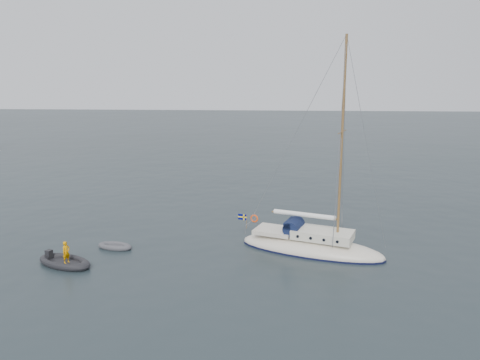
{
  "coord_description": "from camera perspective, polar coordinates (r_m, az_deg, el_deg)",
  "views": [
    {
      "loc": [
        1.11,
        -29.12,
        11.48
      ],
      "look_at": [
        -1.25,
        0.0,
        5.19
      ],
      "focal_mm": 35.0,
      "sensor_mm": 36.0,
      "label": 1
    }
  ],
  "objects": [
    {
      "name": "sailboat",
      "position": [
        32.29,
        8.71,
        -6.7
      ],
      "size": [
        10.43,
        3.12,
        14.85
      ],
      "rotation": [
        0.0,
        0.0,
        -0.33
      ],
      "color": "beige",
      "rests_on": "ground"
    },
    {
      "name": "ground",
      "position": [
        31.32,
        2.32,
        -9.36
      ],
      "size": [
        300.0,
        300.0,
        0.0
      ],
      "primitive_type": "plane",
      "color": "black",
      "rests_on": "ground"
    },
    {
      "name": "rib",
      "position": [
        31.92,
        -20.63,
        -9.26
      ],
      "size": [
        3.98,
        1.81,
        1.61
      ],
      "rotation": [
        0.0,
        0.0,
        -0.38
      ],
      "color": "black",
      "rests_on": "ground"
    },
    {
      "name": "dinghy",
      "position": [
        33.87,
        -15.0,
        -7.8
      ],
      "size": [
        2.54,
        1.15,
        0.36
      ],
      "rotation": [
        0.0,
        0.0,
        -0.2
      ],
      "color": "#505156",
      "rests_on": "ground"
    }
  ]
}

